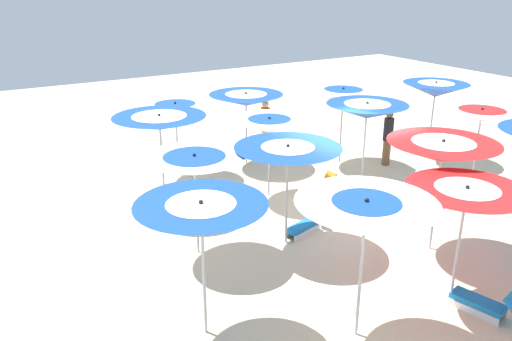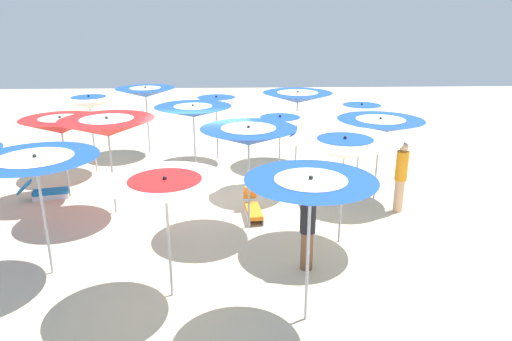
{
  "view_description": "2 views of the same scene",
  "coord_description": "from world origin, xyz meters",
  "px_view_note": "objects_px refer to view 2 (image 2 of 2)",
  "views": [
    {
      "loc": [
        -7.54,
        -8.75,
        5.52
      ],
      "look_at": [
        -1.79,
        0.97,
        1.27
      ],
      "focal_mm": 36.66,
      "sensor_mm": 36.0,
      "label": 1
    },
    {
      "loc": [
        11.6,
        0.98,
        4.71
      ],
      "look_at": [
        1.92,
        1.36,
        1.46
      ],
      "focal_mm": 32.68,
      "sensor_mm": 36.0,
      "label": 2
    }
  ],
  "objects_px": {
    "beach_umbrella_2": "(165,188)",
    "beach_umbrella_4": "(61,126)",
    "beach_umbrella_10": "(280,123)",
    "beach_umbrella_12": "(146,93)",
    "beach_umbrella_11": "(380,126)",
    "lounger_1": "(200,179)",
    "lounger_0": "(47,192)",
    "beach_umbrella_8": "(89,103)",
    "beach_umbrella_3": "(310,192)",
    "beach_umbrella_9": "(193,112)",
    "beach_umbrella_7": "(344,149)",
    "beach_umbrella_5": "(107,127)",
    "beachgoer_1": "(401,176)",
    "beach_umbrella_13": "(216,103)",
    "beachgoer_0": "(308,227)",
    "beach_umbrella_14": "(298,98)",
    "beach_umbrella_6": "(249,136)",
    "beach_umbrella_1": "(36,165)",
    "lounger_2": "(253,209)",
    "beach_umbrella_15": "(362,111)"
  },
  "relations": [
    {
      "from": "beach_umbrella_9",
      "to": "beach_umbrella_12",
      "type": "bearing_deg",
      "value": -146.33
    },
    {
      "from": "beach_umbrella_4",
      "to": "beach_umbrella_10",
      "type": "bearing_deg",
      "value": 93.0
    },
    {
      "from": "beach_umbrella_4",
      "to": "beach_umbrella_8",
      "type": "bearing_deg",
      "value": 176.6
    },
    {
      "from": "beach_umbrella_8",
      "to": "beach_umbrella_11",
      "type": "xyz_separation_m",
      "value": [
        2.57,
        8.13,
        -0.2
      ]
    },
    {
      "from": "beach_umbrella_8",
      "to": "lounger_2",
      "type": "xyz_separation_m",
      "value": [
        3.66,
        4.82,
        -1.99
      ]
    },
    {
      "from": "beach_umbrella_11",
      "to": "lounger_1",
      "type": "bearing_deg",
      "value": -103.92
    },
    {
      "from": "beach_umbrella_6",
      "to": "beach_umbrella_8",
      "type": "height_order",
      "value": "same"
    },
    {
      "from": "beach_umbrella_5",
      "to": "beach_umbrella_12",
      "type": "distance_m",
      "value": 5.35
    },
    {
      "from": "beach_umbrella_14",
      "to": "lounger_0",
      "type": "distance_m",
      "value": 7.98
    },
    {
      "from": "lounger_0",
      "to": "lounger_1",
      "type": "bearing_deg",
      "value": -1.88
    },
    {
      "from": "beach_umbrella_5",
      "to": "beach_umbrella_12",
      "type": "xyz_separation_m",
      "value": [
        -5.35,
        -0.1,
        -0.03
      ]
    },
    {
      "from": "beach_umbrella_8",
      "to": "beachgoer_0",
      "type": "distance_m",
      "value": 8.55
    },
    {
      "from": "beach_umbrella_10",
      "to": "beach_umbrella_13",
      "type": "bearing_deg",
      "value": -147.63
    },
    {
      "from": "beach_umbrella_9",
      "to": "beach_umbrella_4",
      "type": "bearing_deg",
      "value": -67.48
    },
    {
      "from": "beach_umbrella_10",
      "to": "beach_umbrella_13",
      "type": "relative_size",
      "value": 0.97
    },
    {
      "from": "beach_umbrella_3",
      "to": "beach_umbrella_9",
      "type": "xyz_separation_m",
      "value": [
        -7.0,
        -2.35,
        -0.17
      ]
    },
    {
      "from": "beach_umbrella_1",
      "to": "lounger_2",
      "type": "distance_m",
      "value": 5.06
    },
    {
      "from": "beach_umbrella_10",
      "to": "beach_umbrella_7",
      "type": "bearing_deg",
      "value": 17.7
    },
    {
      "from": "beach_umbrella_5",
      "to": "beachgoer_1",
      "type": "height_order",
      "value": "beach_umbrella_5"
    },
    {
      "from": "beach_umbrella_3",
      "to": "beachgoer_0",
      "type": "height_order",
      "value": "beach_umbrella_3"
    },
    {
      "from": "lounger_0",
      "to": "beach_umbrella_8",
      "type": "bearing_deg",
      "value": 58.95
    },
    {
      "from": "lounger_0",
      "to": "beach_umbrella_4",
      "type": "bearing_deg",
      "value": -0.62
    },
    {
      "from": "beach_umbrella_5",
      "to": "beach_umbrella_8",
      "type": "height_order",
      "value": "beach_umbrella_5"
    },
    {
      "from": "beach_umbrella_4",
      "to": "beach_umbrella_14",
      "type": "xyz_separation_m",
      "value": [
        -2.92,
        6.54,
        0.19
      ]
    },
    {
      "from": "beach_umbrella_5",
      "to": "beach_umbrella_15",
      "type": "xyz_separation_m",
      "value": [
        -2.93,
        6.84,
        -0.23
      ]
    },
    {
      "from": "beach_umbrella_8",
      "to": "beach_umbrella_10",
      "type": "relative_size",
      "value": 1.13
    },
    {
      "from": "beach_umbrella_6",
      "to": "beachgoer_0",
      "type": "distance_m",
      "value": 2.55
    },
    {
      "from": "beach_umbrella_6",
      "to": "beachgoer_1",
      "type": "distance_m",
      "value": 4.05
    },
    {
      "from": "beach_umbrella_2",
      "to": "beach_umbrella_12",
      "type": "xyz_separation_m",
      "value": [
        -9.07,
        -1.98,
        0.14
      ]
    },
    {
      "from": "beachgoer_0",
      "to": "lounger_2",
      "type": "bearing_deg",
      "value": -79.93
    },
    {
      "from": "beach_umbrella_13",
      "to": "beachgoer_0",
      "type": "relative_size",
      "value": 1.3
    },
    {
      "from": "beach_umbrella_10",
      "to": "beach_umbrella_11",
      "type": "height_order",
      "value": "beach_umbrella_11"
    },
    {
      "from": "beach_umbrella_2",
      "to": "beach_umbrella_4",
      "type": "xyz_separation_m",
      "value": [
        -4.86,
        -3.41,
        -0.04
      ]
    },
    {
      "from": "beach_umbrella_2",
      "to": "beach_umbrella_15",
      "type": "xyz_separation_m",
      "value": [
        -6.64,
        4.95,
        -0.07
      ]
    },
    {
      "from": "beachgoer_0",
      "to": "beach_umbrella_7",
      "type": "bearing_deg",
      "value": -138.98
    },
    {
      "from": "beach_umbrella_13",
      "to": "lounger_0",
      "type": "relative_size",
      "value": 1.69
    },
    {
      "from": "beach_umbrella_10",
      "to": "lounger_1",
      "type": "bearing_deg",
      "value": -100.87
    },
    {
      "from": "beach_umbrella_7",
      "to": "beach_umbrella_12",
      "type": "distance_m",
      "value": 8.93
    },
    {
      "from": "beach_umbrella_3",
      "to": "beach_umbrella_6",
      "type": "relative_size",
      "value": 1.02
    },
    {
      "from": "beach_umbrella_10",
      "to": "beach_umbrella_12",
      "type": "xyz_separation_m",
      "value": [
        -3.91,
        -4.32,
        0.24
      ]
    },
    {
      "from": "beach_umbrella_14",
      "to": "lounger_0",
      "type": "height_order",
      "value": "beach_umbrella_14"
    },
    {
      "from": "beach_umbrella_10",
      "to": "beach_umbrella_15",
      "type": "relative_size",
      "value": 0.98
    },
    {
      "from": "beach_umbrella_10",
      "to": "lounger_0",
      "type": "xyz_separation_m",
      "value": [
        0.44,
        -6.31,
        -1.72
      ]
    },
    {
      "from": "beach_umbrella_9",
      "to": "beach_umbrella_7",
      "type": "bearing_deg",
      "value": 38.8
    },
    {
      "from": "beach_umbrella_12",
      "to": "beach_umbrella_15",
      "type": "height_order",
      "value": "beach_umbrella_12"
    },
    {
      "from": "beach_umbrella_6",
      "to": "lounger_1",
      "type": "relative_size",
      "value": 2.04
    },
    {
      "from": "beach_umbrella_4",
      "to": "beach_umbrella_5",
      "type": "relative_size",
      "value": 0.91
    },
    {
      "from": "lounger_1",
      "to": "beachgoer_0",
      "type": "bearing_deg",
      "value": -168.59
    },
    {
      "from": "beach_umbrella_5",
      "to": "beach_umbrella_14",
      "type": "distance_m",
      "value": 6.46
    },
    {
      "from": "beach_umbrella_11",
      "to": "lounger_0",
      "type": "height_order",
      "value": "beach_umbrella_11"
    }
  ]
}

